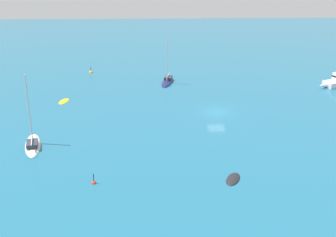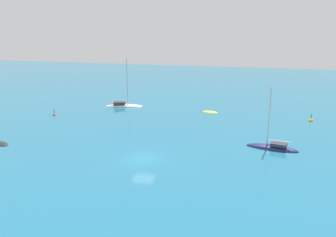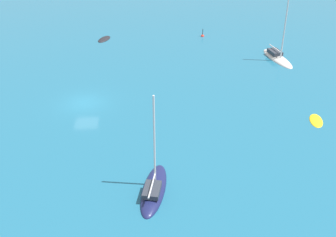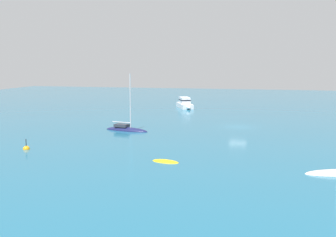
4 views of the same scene
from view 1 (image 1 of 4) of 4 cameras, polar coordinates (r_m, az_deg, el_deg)
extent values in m
plane|color=#1E607F|center=(65.48, 6.24, 0.80)|extent=(167.86, 167.86, 0.00)
ellipsoid|color=black|center=(47.74, 8.28, -7.68)|extent=(2.38, 3.27, 0.47)
cone|color=white|center=(80.12, 19.12, 3.99)|extent=(1.91, 1.50, 0.91)
ellipsoid|color=yellow|center=(71.32, -13.12, 2.13)|extent=(1.85, 2.95, 0.36)
ellipsoid|color=#191E4C|center=(78.97, -0.07, 4.62)|extent=(3.03, 6.70, 0.94)
cube|color=#2D333D|center=(79.51, 0.03, 5.24)|extent=(1.59, 2.15, 0.39)
cylinder|color=silver|center=(77.22, -0.16, 7.45)|extent=(0.15, 0.15, 7.42)
cylinder|color=silver|center=(79.41, 0.03, 5.56)|extent=(0.72, 2.88, 0.12)
ellipsoid|color=silver|center=(57.06, -16.83, -3.32)|extent=(3.31, 7.17, 0.81)
cube|color=#2D333D|center=(56.05, -16.92, -3.08)|extent=(1.71, 2.31, 0.46)
cylinder|color=silver|center=(55.99, -17.32, 1.26)|extent=(0.18, 0.18, 8.42)
cylinder|color=silver|center=(55.82, -16.98, -2.65)|extent=(0.81, 3.07, 0.14)
sphere|color=red|center=(47.17, -9.42, -8.15)|extent=(0.52, 0.52, 0.52)
cylinder|color=black|center=(46.84, -9.47, -7.42)|extent=(0.08, 0.08, 0.86)
sphere|color=orange|center=(86.21, -9.78, 5.78)|extent=(0.75, 0.75, 0.75)
cylinder|color=black|center=(86.01, -9.81, 6.27)|extent=(0.08, 0.08, 0.76)
camera|label=2|loc=(86.11, 32.23, 13.70)|focal=38.75mm
camera|label=3|loc=(101.57, -0.13, 20.78)|focal=46.21mm
camera|label=4|loc=(78.21, -43.66, 5.66)|focal=44.49mm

